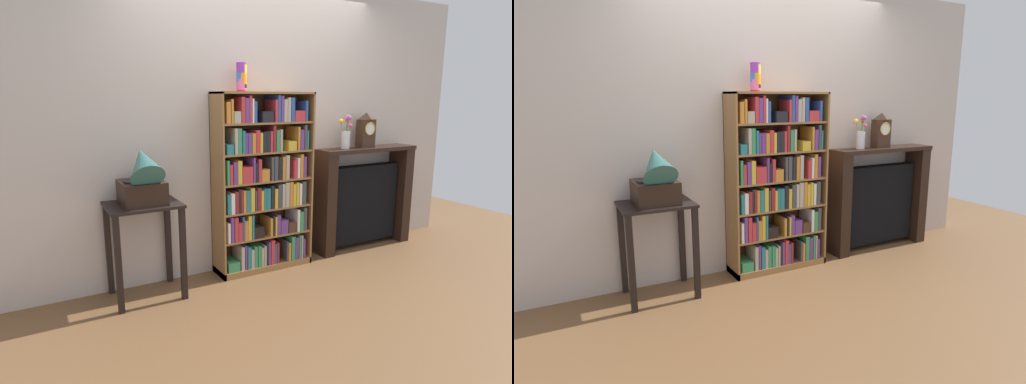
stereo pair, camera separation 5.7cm
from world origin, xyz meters
TOP-DOWN VIEW (x-y plane):
  - ground_plane at (0.00, 0.00)m, footprint 7.84×6.40m
  - wall_back at (0.05, 0.29)m, footprint 4.84×0.08m
  - bookshelf at (-0.01, 0.11)m, footprint 0.93×0.28m
  - cup_stack at (-0.20, 0.14)m, footprint 0.09×0.09m
  - side_table_left at (-1.13, 0.03)m, footprint 0.56×0.45m
  - gramophone at (-1.13, -0.02)m, footprint 0.32×0.47m
  - fireplace_mantel at (1.24, 0.14)m, footprint 1.17×0.28m
  - mantel_clock at (1.21, 0.11)m, footprint 0.17×0.12m
  - flower_vase at (0.95, 0.12)m, footprint 0.13×0.14m

SIDE VIEW (x-z plane):
  - ground_plane at x=0.00m, z-range -0.02..0.00m
  - fireplace_mantel at x=1.24m, z-range -0.01..1.07m
  - side_table_left at x=-1.13m, z-range 0.18..0.95m
  - bookshelf at x=-0.01m, z-range -0.05..1.58m
  - gramophone at x=-1.13m, z-range 0.72..1.24m
  - flower_vase at x=0.95m, z-range 1.05..1.38m
  - mantel_clock at x=1.21m, z-range 1.08..1.43m
  - wall_back at x=0.05m, z-range 0.00..2.60m
  - cup_stack at x=-0.20m, z-range 1.63..1.87m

